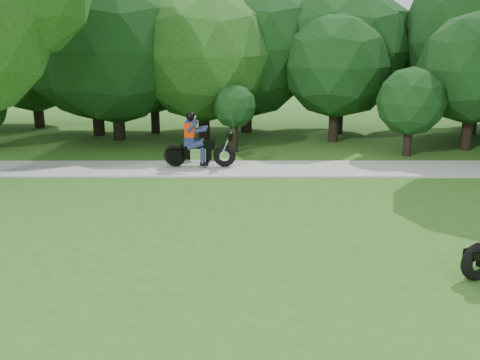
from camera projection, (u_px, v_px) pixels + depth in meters
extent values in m
plane|color=#33611B|center=(330.00, 269.00, 10.74)|extent=(100.00, 100.00, 0.00)
cube|color=#A9A9A4|center=(292.00, 169.00, 18.44)|extent=(60.00, 2.20, 0.06)
cylinder|color=black|center=(234.00, 136.00, 21.04)|extent=(0.29, 0.29, 1.24)
sphere|color=#103714|center=(234.00, 106.00, 20.72)|extent=(1.72, 1.72, 1.72)
cylinder|color=black|center=(467.00, 128.00, 21.30)|extent=(0.42, 0.42, 1.80)
sphere|color=#103714|center=(474.00, 69.00, 20.68)|extent=(4.36, 4.36, 4.36)
cylinder|color=black|center=(338.00, 114.00, 24.93)|extent=(0.50, 0.50, 1.80)
sphere|color=#103714|center=(341.00, 51.00, 24.17)|extent=(6.04, 6.04, 6.04)
cylinder|color=black|center=(408.00, 140.00, 20.36)|extent=(0.33, 0.33, 1.24)
sphere|color=#103714|center=(411.00, 101.00, 19.96)|extent=(2.58, 2.58, 2.58)
cylinder|color=black|center=(334.00, 121.00, 22.96)|extent=(0.42, 0.42, 1.80)
sphere|color=#103714|center=(336.00, 65.00, 22.33)|extent=(4.42, 4.42, 4.42)
cylinder|color=black|center=(471.00, 115.00, 24.70)|extent=(0.56, 0.56, 1.80)
sphere|color=#103714|center=(480.00, 42.00, 23.82)|extent=(7.24, 7.24, 7.24)
cylinder|color=black|center=(119.00, 119.00, 23.31)|extent=(0.51, 0.51, 1.80)
sphere|color=#103714|center=(114.00, 50.00, 22.52)|extent=(6.27, 6.27, 6.27)
cylinder|color=black|center=(155.00, 115.00, 24.95)|extent=(0.40, 0.40, 1.65)
sphere|color=#103714|center=(153.00, 69.00, 24.38)|extent=(4.08, 4.08, 4.08)
cylinder|color=black|center=(98.00, 116.00, 24.37)|extent=(0.52, 0.52, 1.80)
sphere|color=#103714|center=(93.00, 49.00, 23.57)|extent=(6.39, 6.39, 6.39)
cylinder|color=black|center=(38.00, 109.00, 26.34)|extent=(0.50, 0.50, 1.80)
sphere|color=#103714|center=(32.00, 50.00, 25.58)|extent=(5.98, 5.98, 5.98)
cylinder|color=black|center=(246.00, 113.00, 25.22)|extent=(0.52, 0.52, 1.80)
sphere|color=#103714|center=(247.00, 48.00, 24.41)|extent=(6.46, 6.46, 6.46)
cylinder|color=black|center=(204.00, 120.00, 23.23)|extent=(0.49, 0.49, 1.80)
sphere|color=#215117|center=(203.00, 54.00, 22.49)|extent=(5.76, 5.76, 5.76)
torus|color=black|center=(477.00, 261.00, 10.16)|extent=(0.79, 0.51, 0.77)
torus|color=black|center=(175.00, 155.00, 18.56)|extent=(0.79, 0.25, 0.78)
torus|color=black|center=(225.00, 156.00, 18.50)|extent=(0.79, 0.25, 0.78)
cube|color=black|center=(194.00, 154.00, 18.52)|extent=(1.25, 0.31, 0.36)
cube|color=silver|center=(199.00, 154.00, 18.51)|extent=(0.55, 0.40, 0.45)
cube|color=black|center=(206.00, 145.00, 18.42)|extent=(0.59, 0.36, 0.29)
cube|color=black|center=(190.00, 146.00, 18.45)|extent=(0.59, 0.38, 0.11)
cylinder|color=silver|center=(226.00, 145.00, 18.39)|extent=(0.44, 0.07, 1.00)
cylinder|color=silver|center=(231.00, 131.00, 18.26)|extent=(0.07, 0.71, 0.04)
cube|color=black|center=(175.00, 155.00, 18.31)|extent=(0.47, 0.15, 0.38)
cube|color=black|center=(178.00, 152.00, 18.78)|extent=(0.47, 0.15, 0.38)
cube|color=#1D224E|center=(189.00, 141.00, 18.41)|extent=(0.35, 0.44, 0.27)
cube|color=#1D224E|center=(190.00, 130.00, 18.30)|extent=(0.31, 0.48, 0.62)
cube|color=#FF3205|center=(190.00, 129.00, 18.29)|extent=(0.34, 0.52, 0.49)
sphere|color=black|center=(190.00, 116.00, 18.17)|extent=(0.31, 0.31, 0.31)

